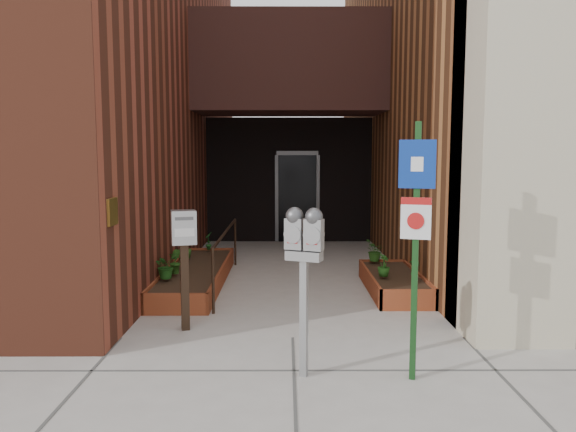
{
  "coord_description": "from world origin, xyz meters",
  "views": [
    {
      "loc": [
        -0.08,
        -6.34,
        2.14
      ],
      "look_at": [
        -0.05,
        1.8,
        1.23
      ],
      "focal_mm": 35.0,
      "sensor_mm": 36.0,
      "label": 1
    }
  ],
  "objects": [
    {
      "name": "ground",
      "position": [
        0.0,
        0.0,
        0.0
      ],
      "size": [
        80.0,
        80.0,
        0.0
      ],
      "primitive_type": "plane",
      "color": "#9E9991",
      "rests_on": "ground"
    },
    {
      "name": "architecture",
      "position": [
        -0.18,
        6.89,
        4.98
      ],
      "size": [
        20.0,
        14.6,
        10.0
      ],
      "color": "brown",
      "rests_on": "ground"
    },
    {
      "name": "planter_left",
      "position": [
        -1.55,
        2.7,
        0.13
      ],
      "size": [
        0.9,
        3.6,
        0.3
      ],
      "color": "maroon",
      "rests_on": "ground"
    },
    {
      "name": "planter_right",
      "position": [
        1.6,
        2.2,
        0.13
      ],
      "size": [
        0.8,
        2.2,
        0.3
      ],
      "color": "maroon",
      "rests_on": "ground"
    },
    {
      "name": "handrail",
      "position": [
        -1.05,
        2.65,
        0.75
      ],
      "size": [
        0.04,
        3.34,
        0.9
      ],
      "color": "black",
      "rests_on": "ground"
    },
    {
      "name": "parking_meter",
      "position": [
        0.09,
        -1.12,
        1.27
      ],
      "size": [
        0.38,
        0.25,
        1.64
      ],
      "color": "gray",
      "rests_on": "ground"
    },
    {
      "name": "sign_post",
      "position": [
        1.12,
        -1.21,
        1.49
      ],
      "size": [
        0.32,
        0.13,
        2.43
      ],
      "color": "#153C17",
      "rests_on": "ground"
    },
    {
      "name": "payment_dropbox",
      "position": [
        -1.3,
        0.31,
        1.06
      ],
      "size": [
        0.34,
        0.28,
        1.46
      ],
      "color": "black",
      "rests_on": "ground"
    },
    {
      "name": "shrub_left_a",
      "position": [
        -1.85,
        1.82,
        0.49
      ],
      "size": [
        0.49,
        0.49,
        0.38
      ],
      "primitive_type": "imported",
      "rotation": [
        0.0,
        0.0,
        0.89
      ],
      "color": "#1D5317",
      "rests_on": "planter_left"
    },
    {
      "name": "shrub_left_b",
      "position": [
        -1.79,
        2.16,
        0.48
      ],
      "size": [
        0.26,
        0.26,
        0.37
      ],
      "primitive_type": "imported",
      "rotation": [
        0.0,
        0.0,
        1.96
      ],
      "color": "#265618",
      "rests_on": "planter_left"
    },
    {
      "name": "shrub_left_c",
      "position": [
        -1.85,
        3.4,
        0.5
      ],
      "size": [
        0.28,
        0.28,
        0.4
      ],
      "primitive_type": "imported",
      "rotation": [
        0.0,
        0.0,
        3.44
      ],
      "color": "#275518",
      "rests_on": "planter_left"
    },
    {
      "name": "shrub_left_d",
      "position": [
        -1.56,
        4.3,
        0.47
      ],
      "size": [
        0.21,
        0.21,
        0.35
      ],
      "primitive_type": "imported",
      "rotation": [
        0.0,
        0.0,
        4.9
      ],
      "color": "#1B6020",
      "rests_on": "planter_left"
    },
    {
      "name": "shrub_right_a",
      "position": [
        1.4,
        1.95,
        0.47
      ],
      "size": [
        0.26,
        0.26,
        0.34
      ],
      "primitive_type": "imported",
      "rotation": [
        0.0,
        0.0,
        0.98
      ],
      "color": "#205618",
      "rests_on": "planter_right"
    },
    {
      "name": "shrub_right_b",
      "position": [
        1.82,
        1.78,
        0.45
      ],
      "size": [
        0.22,
        0.22,
        0.3
      ],
      "primitive_type": "imported",
      "rotation": [
        0.0,
        0.0,
        2.45
      ],
      "color": "#1B5418",
      "rests_on": "planter_right"
    },
    {
      "name": "shrub_right_c",
      "position": [
        1.44,
        3.1,
        0.49
      ],
      "size": [
        0.44,
        0.44,
        0.37
      ],
      "primitive_type": "imported",
      "rotation": [
        0.0,
        0.0,
        4.33
      ],
      "color": "#255819",
      "rests_on": "planter_right"
    }
  ]
}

